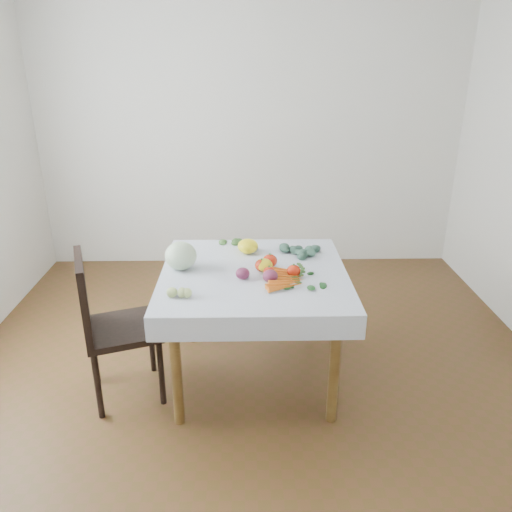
% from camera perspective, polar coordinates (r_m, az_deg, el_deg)
% --- Properties ---
extents(ground, '(4.00, 4.00, 0.00)m').
position_cam_1_polar(ground, '(3.41, -0.21, -13.48)').
color(ground, '#56341B').
extents(back_wall, '(4.00, 0.04, 2.70)m').
position_cam_1_polar(back_wall, '(4.81, -0.68, 14.57)').
color(back_wall, white).
rests_on(back_wall, ground).
extents(table, '(1.00, 1.00, 0.75)m').
position_cam_1_polar(table, '(3.07, -0.23, -3.53)').
color(table, brown).
rests_on(table, ground).
extents(tablecloth, '(1.12, 1.12, 0.01)m').
position_cam_1_polar(tablecloth, '(3.03, -0.23, -1.84)').
color(tablecloth, white).
rests_on(tablecloth, table).
extents(chair, '(0.54, 0.54, 0.94)m').
position_cam_1_polar(chair, '(3.08, -16.77, -6.94)').
color(chair, black).
rests_on(chair, ground).
extents(cabbage, '(0.19, 0.19, 0.17)m').
position_cam_1_polar(cabbage, '(3.07, -8.59, 0.03)').
color(cabbage, silver).
rests_on(cabbage, tablecloth).
extents(tomato_a, '(0.11, 0.11, 0.08)m').
position_cam_1_polar(tomato_a, '(3.09, 1.60, -0.54)').
color(tomato_a, '#B3200B').
rests_on(tomato_a, tablecloth).
extents(tomato_b, '(0.10, 0.10, 0.07)m').
position_cam_1_polar(tomato_b, '(2.96, 4.33, -1.70)').
color(tomato_b, '#B3200B').
rests_on(tomato_b, tablecloth).
extents(tomato_c, '(0.08, 0.08, 0.06)m').
position_cam_1_polar(tomato_c, '(2.95, 1.51, -1.83)').
color(tomato_c, '#B3200B').
rests_on(tomato_c, tablecloth).
extents(tomato_d, '(0.10, 0.10, 0.07)m').
position_cam_1_polar(tomato_d, '(3.02, 0.66, -1.07)').
color(tomato_d, '#B3200B').
rests_on(tomato_d, tablecloth).
extents(heirloom_back, '(0.18, 0.18, 0.10)m').
position_cam_1_polar(heirloom_back, '(3.30, -0.93, 1.13)').
color(heirloom_back, yellow).
rests_on(heirloom_back, tablecloth).
extents(heirloom_front, '(0.12, 0.12, 0.08)m').
position_cam_1_polar(heirloom_front, '(3.03, 0.90, -1.02)').
color(heirloom_front, yellow).
rests_on(heirloom_front, tablecloth).
extents(onion_a, '(0.10, 0.10, 0.07)m').
position_cam_1_polar(onion_a, '(2.92, -1.54, -2.01)').
color(onion_a, '#4F1637').
rests_on(onion_a, tablecloth).
extents(onion_b, '(0.10, 0.10, 0.08)m').
position_cam_1_polar(onion_b, '(2.88, 1.64, -2.32)').
color(onion_b, '#4F1637').
rests_on(onion_b, tablecloth).
extents(tomatillo_cluster, '(0.09, 0.13, 0.05)m').
position_cam_1_polar(tomatillo_cluster, '(2.73, -9.19, -4.32)').
color(tomatillo_cluster, '#B9D57B').
rests_on(tomatillo_cluster, tablecloth).
extents(carrot_bunch, '(0.22, 0.34, 0.03)m').
position_cam_1_polar(carrot_bunch, '(2.91, 3.28, -2.49)').
color(carrot_bunch, orange).
rests_on(carrot_bunch, tablecloth).
extents(kale_bunch, '(0.29, 0.27, 0.04)m').
position_cam_1_polar(kale_bunch, '(3.29, 4.63, 0.53)').
color(kale_bunch, '#3D6552').
rests_on(kale_bunch, tablecloth).
extents(basil_bunch, '(0.27, 0.19, 0.01)m').
position_cam_1_polar(basil_bunch, '(2.91, 5.24, -2.83)').
color(basil_bunch, '#1C5A1F').
rests_on(basil_bunch, tablecloth).
extents(dill_bunch, '(0.22, 0.16, 0.02)m').
position_cam_1_polar(dill_bunch, '(3.47, -2.50, 1.58)').
color(dill_bunch, '#457334').
rests_on(dill_bunch, tablecloth).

